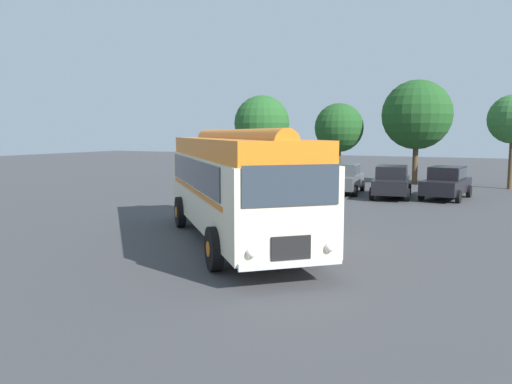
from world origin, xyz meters
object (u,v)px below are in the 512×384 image
(car_near_left, at_px, (344,178))
(vintage_bus, at_px, (235,181))
(car_mid_left, at_px, (392,181))
(car_mid_right, at_px, (446,182))

(car_near_left, bearing_deg, vintage_bus, -87.51)
(car_mid_left, xyz_separation_m, car_mid_right, (2.65, 0.69, 0.00))
(vintage_bus, bearing_deg, car_near_left, 92.49)
(vintage_bus, distance_m, car_mid_left, 13.34)
(car_near_left, bearing_deg, car_mid_right, -0.44)
(car_mid_left, distance_m, car_mid_right, 2.74)
(car_near_left, xyz_separation_m, car_mid_right, (5.46, -0.04, 0.00))
(vintage_bus, relative_size, car_near_left, 2.08)
(car_mid_left, bearing_deg, car_near_left, 165.43)
(car_near_left, bearing_deg, car_mid_left, -14.57)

